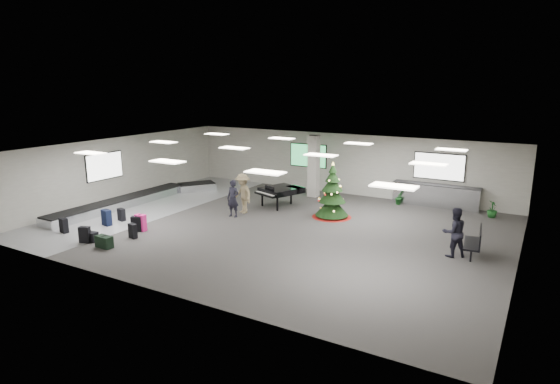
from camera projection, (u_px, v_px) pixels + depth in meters
The scene contains 21 objects.
ground at pixel (276, 227), 19.36m from camera, with size 18.00×18.00×0.00m, color #322E2D.
room_envelope at pixel (276, 168), 19.58m from camera, with size 18.02×14.02×3.21m.
baggage_carousel at pixel (138, 199), 23.05m from camera, with size 2.28×9.71×0.43m.
service_counter at pixel (436, 195), 22.41m from camera, with size 4.05×0.65×1.08m.
suitcase_0 at pixel (85, 235), 17.35m from camera, with size 0.45×0.35×0.63m.
suitcase_1 at pixel (133, 231), 17.87m from camera, with size 0.40×0.27×0.58m.
pink_suitcase at pixel (141, 223), 18.73m from camera, with size 0.45×0.28×0.70m.
suitcase_3 at pixel (137, 224), 18.67m from camera, with size 0.47×0.41×0.64m.
navy_suitcase at pixel (107, 218), 19.45m from camera, with size 0.48×0.34×0.69m.
suitcase_5 at pixel (64, 225), 18.51m from camera, with size 0.43×0.29×0.61m.
green_duffel at pixel (104, 242), 16.85m from camera, with size 0.66×0.34×0.45m.
suitcase_8 at pixel (121, 215), 20.11m from camera, with size 0.41×0.29×0.56m.
black_duffel at pixel (90, 237), 17.53m from camera, with size 0.59×0.38×0.38m.
christmas_tree at pixel (332, 198), 20.56m from camera, with size 1.75×1.75×2.50m.
grand_piano at pixel (280, 191), 22.37m from camera, with size 2.00×2.27×1.08m.
bench at pixel (476, 241), 15.92m from camera, with size 0.69×1.59×0.98m.
traveler_a at pixel (233, 199), 20.62m from camera, with size 0.60×0.39×1.65m, color black.
traveler_b at pixel (243, 193), 21.21m from camera, with size 1.17×0.67×1.82m, color #877553.
traveler_bench at pixel (454, 232), 15.84m from camera, with size 0.84×0.65×1.73m, color black.
potted_plant_left at pixel (399, 197), 22.80m from camera, with size 0.40×0.32×0.73m, color #123817.
potted_plant_right at pixel (492, 209), 20.59m from camera, with size 0.42×0.42×0.75m, color #123817.
Camera 1 is at (9.42, -15.95, 5.80)m, focal length 30.00 mm.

